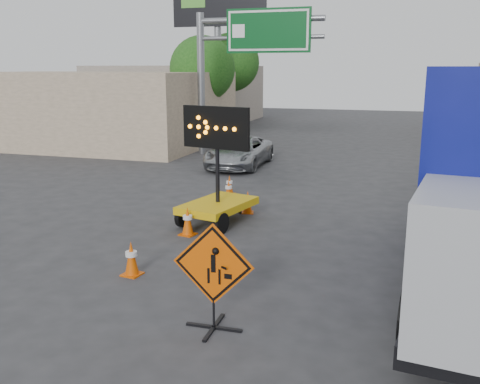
% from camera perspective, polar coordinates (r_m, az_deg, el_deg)
% --- Properties ---
extents(ground, '(100.00, 100.00, 0.00)m').
position_cam_1_polar(ground, '(8.80, -7.66, -15.58)').
color(ground, '#2D2D30').
rests_on(ground, ground).
extents(storefront_left_near, '(14.00, 10.00, 4.00)m').
position_cam_1_polar(storefront_left_near, '(32.15, -15.44, 8.66)').
color(storefront_left_near, '#C7AE8F').
rests_on(storefront_left_near, ground).
extents(storefront_left_far, '(12.00, 10.00, 4.40)m').
position_cam_1_polar(storefront_left_far, '(44.94, -6.75, 10.41)').
color(storefront_left_far, '#A6968A').
rests_on(storefront_left_far, ground).
extents(highway_gantry, '(6.18, 0.38, 6.90)m').
position_cam_1_polar(highway_gantry, '(26.13, 0.11, 14.96)').
color(highway_gantry, slate).
rests_on(highway_gantry, ground).
extents(billboard, '(6.10, 0.54, 9.85)m').
position_cam_1_polar(billboard, '(35.00, -2.25, 18.21)').
color(billboard, slate).
rests_on(billboard, ground).
extents(tree_left_near, '(3.71, 3.71, 6.03)m').
position_cam_1_polar(tree_left_near, '(31.11, -4.04, 12.95)').
color(tree_left_near, '#402E1B').
rests_on(tree_left_near, ground).
extents(tree_left_far, '(4.10, 4.10, 6.66)m').
position_cam_1_polar(tree_left_far, '(38.98, -1.03, 13.63)').
color(tree_left_far, '#402E1B').
rests_on(tree_left_far, ground).
extents(construction_sign, '(1.37, 0.97, 1.82)m').
position_cam_1_polar(construction_sign, '(8.74, -2.87, -8.76)').
color(construction_sign, black).
rests_on(construction_sign, ground).
extents(arrow_board, '(2.01, 2.52, 3.23)m').
position_cam_1_polar(arrow_board, '(14.73, -2.39, -0.66)').
color(arrow_board, gold).
rests_on(arrow_board, ground).
extents(pickup_truck, '(2.21, 4.67, 1.29)m').
position_cam_1_polar(pickup_truck, '(23.37, -0.07, 4.30)').
color(pickup_truck, '#A3A6AA').
rests_on(pickup_truck, ground).
extents(cone_a, '(0.42, 0.42, 0.73)m').
position_cam_1_polar(cone_a, '(11.36, -11.50, -6.94)').
color(cone_a, '#D54D04').
rests_on(cone_a, ground).
extents(cone_b, '(0.45, 0.45, 0.74)m').
position_cam_1_polar(cone_b, '(13.81, -5.61, -3.10)').
color(cone_b, '#D54D04').
rests_on(cone_b, ground).
extents(cone_c, '(0.42, 0.42, 0.67)m').
position_cam_1_polar(cone_c, '(15.84, 0.83, -1.07)').
color(cone_c, '#D54D04').
rests_on(cone_c, ground).
extents(cone_d, '(0.43, 0.43, 0.67)m').
position_cam_1_polar(cone_d, '(17.40, -1.22, 0.21)').
color(cone_d, '#D54D04').
rests_on(cone_d, ground).
extents(cone_e, '(0.40, 0.40, 0.66)m').
position_cam_1_polar(cone_e, '(18.23, -1.13, 0.78)').
color(cone_e, '#D54D04').
rests_on(cone_e, ground).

